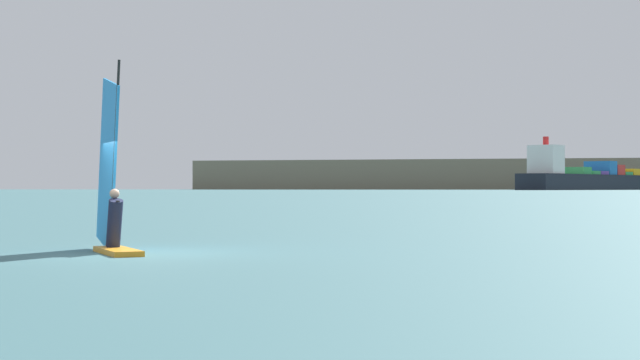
{
  "coord_description": "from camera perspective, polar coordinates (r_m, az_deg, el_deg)",
  "views": [
    {
      "loc": [
        5.89,
        -21.11,
        1.46
      ],
      "look_at": [
        2.85,
        16.96,
        1.77
      ],
      "focal_mm": 54.8,
      "sensor_mm": 36.0,
      "label": 1
    }
  ],
  "objects": [
    {
      "name": "distant_headland",
      "position": [
        1071.37,
        12.66,
        0.2
      ],
      "size": [
        690.94,
        474.07,
        27.46
      ],
      "primitive_type": "cube",
      "rotation": [
        0.0,
        0.0,
        -0.14
      ],
      "color": "#756B56",
      "rests_on": "ground_plane"
    },
    {
      "name": "windsurfer",
      "position": [
        22.57,
        -12.05,
        -1.1
      ],
      "size": [
        1.95,
        3.2,
        4.33
      ],
      "rotation": [
        0.0,
        0.0,
        5.21
      ],
      "color": "orange",
      "rests_on": "ground_plane"
    },
    {
      "name": "cargo_ship",
      "position": [
        755.13,
        15.43,
        0.1
      ],
      "size": [
        128.94,
        160.75,
        37.24
      ],
      "rotation": [
        0.0,
        0.0,
        0.93
      ],
      "color": "black",
      "rests_on": "ground_plane"
    },
    {
      "name": "ground_plane",
      "position": [
        21.97,
        -11.03,
        -4.26
      ],
      "size": [
        4000.0,
        4000.0,
        0.0
      ],
      "primitive_type": "plane",
      "color": "#386066"
    }
  ]
}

